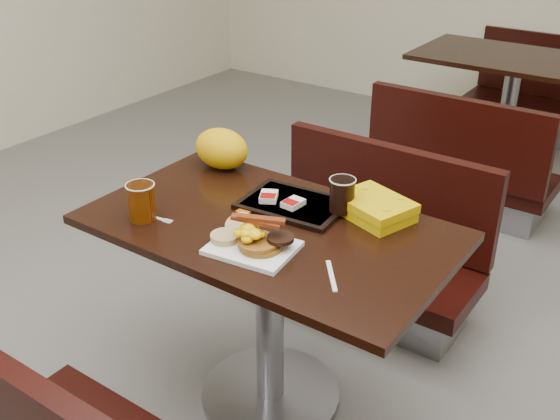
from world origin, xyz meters
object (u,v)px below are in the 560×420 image
Objects in this scene: table_near at (270,317)px; pancake_stack at (261,244)px; coffee_cup_far at (342,195)px; bench_far_s at (466,151)px; knife at (331,276)px; platter at (252,248)px; clamshell at (375,208)px; table_far at (507,115)px; coffee_cup_near at (142,202)px; hashbrown_sleeve_left at (269,197)px; bench_near_n at (364,239)px; fork at (154,217)px; hashbrown_sleeve_right at (293,203)px; paper_bag at (222,148)px; bench_far_n at (538,90)px; tray at (294,204)px.

pancake_stack reaches higher than table_near.
table_near is at bearing -130.18° from coffee_cup_far.
knife reaches higher than bench_far_s.
platter is at bearing -125.63° from knife.
bench_far_s is at bearing 117.34° from clamshell.
table_near is at bearing -90.00° from table_far.
coffee_cup_near is (-0.36, -2.81, 0.44)m from table_far.
hashbrown_sleeve_left reaches higher than table_far.
clamshell reaches higher than bench_near_n.
table_far is 1.20× the size of bench_far_s.
bench_far_s is at bearing 59.04° from hashbrown_sleeve_left.
clamshell reaches higher than fork.
clamshell reaches higher than bench_far_s.
table_far is 2.87m from coffee_cup_near.
hashbrown_sleeve_left is 0.26m from coffee_cup_far.
pancake_stack is at bearing -70.62° from hashbrown_sleeve_right.
bench_near_n is 0.71m from coffee_cup_far.
bench_far_s is 2.10m from pancake_stack.
hashbrown_sleeve_left is (-0.17, 0.28, -0.00)m from pancake_stack.
hashbrown_sleeve_right is 0.17m from coffee_cup_far.
table_far is 2.51m from hashbrown_sleeve_right.
coffee_cup_near is at bearing -142.57° from coffee_cup_far.
platter is 1.14× the size of paper_bag.
table_near is 16.15× the size of hashbrown_sleeve_right.
pancake_stack is at bearing -88.59° from bench_far_n.
knife is 0.45m from tray.
tray is at bearing -165.78° from coffee_cup_far.
coffee_cup_far is (0.08, 0.35, 0.05)m from pancake_stack.
bench_near_n is 1.00× the size of bench_far_n.
platter is at bearing -89.07° from bench_far_n.
paper_bag is at bearing -157.73° from knife.
coffee_cup_near reaches higher than bench_far_s.
clamshell is at bearing -85.18° from bench_far_n.
bench_near_n is 1.08m from coffee_cup_near.
table_far is at bearing 82.65° from coffee_cup_near.
fork is at bearing -125.42° from knife.
table_near is 0.61m from coffee_cup_near.
coffee_cup_near is at bearing -97.35° from table_far.
bench_far_s is 1.78m from coffee_cup_far.
tray is (-0.00, -2.45, 0.38)m from table_far.
table_far is 15.26× the size of hashbrown_sleeve_left.
hashbrown_sleeve_right is (0.01, 0.13, 0.40)m from table_near.
platter reaches higher than bench_far_n.
hashbrown_sleeve_right is at bearing 41.86° from coffee_cup_near.
fork is (-0.42, -0.03, -0.03)m from pancake_stack.
table_near is 9.61× the size of coffee_cup_near.
bench_near_n is 0.68m from tray.
hashbrown_sleeve_right is (0.01, -1.77, 0.42)m from bench_far_s.
bench_far_s is 6.29× the size of knife.
paper_bag reaches higher than hashbrown_sleeve_right.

